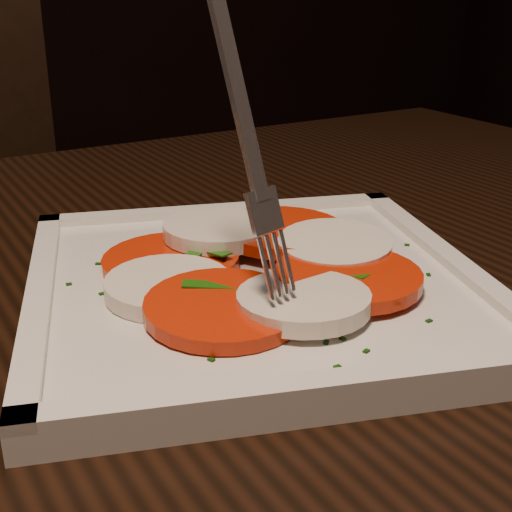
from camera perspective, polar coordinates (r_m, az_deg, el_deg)
table at (r=0.53m, az=-7.00°, el=-11.68°), size 1.27×0.91×0.75m
plate at (r=0.45m, az=0.00°, el=-2.66°), size 0.33×0.33×0.01m
caprese_salad at (r=0.44m, az=0.01°, el=-0.76°), size 0.23×0.22×0.02m
fork at (r=0.38m, az=-1.87°, el=11.02°), size 0.05×0.07×0.18m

